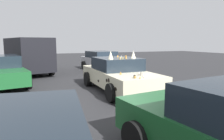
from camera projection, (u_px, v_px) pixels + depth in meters
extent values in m
plane|color=#2D2D30|center=(119.00, 91.00, 8.72)|extent=(60.00, 60.00, 0.00)
cube|color=beige|center=(119.00, 77.00, 8.64)|extent=(4.62, 1.82, 0.60)
cube|color=#1E2833|center=(117.00, 64.00, 8.73)|extent=(1.91, 1.67, 0.50)
cylinder|color=black|center=(157.00, 88.00, 7.72)|extent=(0.66, 0.22, 0.66)
cylinder|color=black|center=(111.00, 93.00, 7.01)|extent=(0.66, 0.22, 0.66)
cylinder|color=black|center=(124.00, 76.00, 10.34)|extent=(0.66, 0.22, 0.66)
cylinder|color=black|center=(88.00, 79.00, 9.62)|extent=(0.66, 0.22, 0.66)
ellipsoid|color=black|center=(109.00, 80.00, 7.21)|extent=(0.15, 0.02, 0.15)
ellipsoid|color=black|center=(135.00, 77.00, 9.19)|extent=(0.13, 0.02, 0.13)
ellipsoid|color=black|center=(148.00, 78.00, 8.23)|extent=(0.18, 0.02, 0.08)
ellipsoid|color=black|center=(98.00, 81.00, 8.26)|extent=(0.19, 0.02, 0.09)
ellipsoid|color=black|center=(107.00, 81.00, 7.39)|extent=(0.17, 0.02, 0.13)
ellipsoid|color=black|center=(123.00, 68.00, 10.29)|extent=(0.12, 0.02, 0.14)
ellipsoid|color=black|center=(148.00, 78.00, 8.23)|extent=(0.19, 0.02, 0.09)
ellipsoid|color=black|center=(133.00, 74.00, 9.36)|extent=(0.11, 0.02, 0.09)
ellipsoid|color=black|center=(116.00, 89.00, 6.69)|extent=(0.19, 0.02, 0.12)
sphere|color=silver|center=(139.00, 73.00, 7.43)|extent=(0.09, 0.09, 0.09)
cylinder|color=black|center=(135.00, 76.00, 6.77)|extent=(0.10, 0.10, 0.09)
cylinder|color=gray|center=(141.00, 74.00, 7.12)|extent=(0.13, 0.13, 0.13)
sphere|color=silver|center=(144.00, 77.00, 6.81)|extent=(0.06, 0.06, 0.06)
cone|color=silver|center=(143.00, 75.00, 6.96)|extent=(0.09, 0.09, 0.12)
sphere|color=tan|center=(140.00, 78.00, 6.56)|extent=(0.06, 0.06, 0.06)
sphere|color=#A87A38|center=(135.00, 77.00, 6.64)|extent=(0.08, 0.08, 0.08)
cone|color=orange|center=(121.00, 73.00, 7.41)|extent=(0.11, 0.11, 0.11)
cylinder|color=orange|center=(126.00, 57.00, 8.50)|extent=(0.10, 0.10, 0.11)
cylinder|color=tan|center=(123.00, 58.00, 8.05)|extent=(0.07, 0.07, 0.07)
cylinder|color=tan|center=(120.00, 58.00, 7.93)|extent=(0.09, 0.09, 0.09)
cone|color=black|center=(113.00, 56.00, 9.00)|extent=(0.06, 0.06, 0.11)
cone|color=gray|center=(121.00, 56.00, 8.84)|extent=(0.06, 0.06, 0.11)
cone|color=orange|center=(118.00, 56.00, 9.38)|extent=(0.10, 0.10, 0.07)
cone|color=tan|center=(119.00, 58.00, 8.35)|extent=(0.05, 0.05, 0.06)
cone|color=#A87A38|center=(126.00, 57.00, 8.24)|extent=(0.09, 0.09, 0.11)
cone|color=beige|center=(133.00, 54.00, 8.39)|extent=(0.20, 0.20, 0.31)
cone|color=beige|center=(111.00, 55.00, 8.01)|extent=(0.20, 0.20, 0.31)
cube|color=black|center=(27.00, 54.00, 13.25)|extent=(5.30, 3.03, 1.98)
cube|color=#1E2833|center=(35.00, 48.00, 11.81)|extent=(0.51, 1.65, 0.71)
cylinder|color=black|center=(51.00, 69.00, 12.76)|extent=(0.76, 0.40, 0.72)
cylinder|color=black|center=(17.00, 72.00, 11.61)|extent=(0.76, 0.40, 0.72)
cylinder|color=black|center=(37.00, 65.00, 15.14)|extent=(0.76, 0.40, 0.72)
cylinder|color=black|center=(7.00, 67.00, 13.99)|extent=(0.76, 0.40, 0.72)
cube|color=#1E602D|center=(2.00, 74.00, 9.61)|extent=(4.56, 2.46, 0.61)
cube|color=#1E2833|center=(0.00, 61.00, 9.79)|extent=(2.15, 1.88, 0.54)
cylinder|color=black|center=(28.00, 82.00, 9.01)|extent=(0.64, 0.33, 0.61)
cylinder|color=black|center=(18.00, 74.00, 11.22)|extent=(0.64, 0.33, 0.61)
cylinder|color=black|center=(136.00, 139.00, 3.71)|extent=(0.67, 0.30, 0.65)
cylinder|color=black|center=(201.00, 120.00, 4.60)|extent=(0.67, 0.30, 0.65)
cube|color=silver|center=(103.00, 62.00, 14.77)|extent=(4.55, 2.23, 0.66)
cube|color=#1E2833|center=(101.00, 54.00, 14.95)|extent=(2.30, 1.84, 0.46)
cylinder|color=black|center=(124.00, 68.00, 14.07)|extent=(0.65, 0.29, 0.63)
cylinder|color=black|center=(100.00, 69.00, 13.20)|extent=(0.65, 0.29, 0.63)
cylinder|color=black|center=(105.00, 64.00, 16.42)|extent=(0.65, 0.29, 0.63)
cylinder|color=black|center=(84.00, 65.00, 15.55)|extent=(0.65, 0.29, 0.63)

